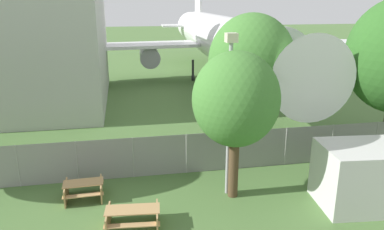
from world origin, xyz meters
The scene contains 8 objects.
perimeter_fence centered at (0.00, 11.25, 1.00)m, with size 56.07×0.07×1.99m.
airplane centered at (7.02, 31.60, 4.36)m, with size 32.79×41.11×13.28m.
portable_cabin centered at (6.98, 6.98, 1.28)m, with size 4.56×2.91×2.55m.
picnic_bench_near_cabin centered at (-4.70, 9.59, 0.47)m, with size 1.70×1.46×0.76m.
picnic_bench_open_grass centered at (-2.73, 7.08, 0.48)m, with size 2.12×1.58×0.76m.
tree_near_hangar centered at (3.90, 13.59, 4.95)m, with size 4.59×4.59×7.50m.
tree_far_right centered at (1.57, 8.67, 4.27)m, with size 3.53×3.53×6.24m.
light_mast centered at (1.39, 8.95, 4.27)m, with size 0.44×0.44×6.88m.
Camera 1 is at (-2.80, -5.19, 8.08)m, focal length 35.00 mm.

